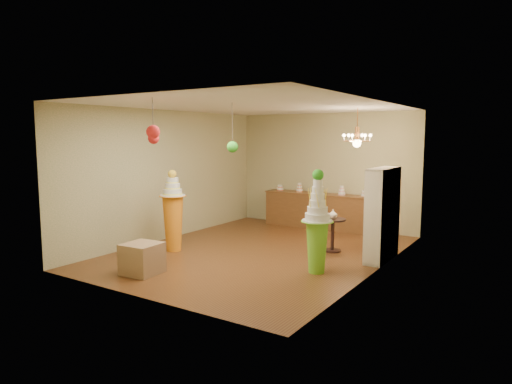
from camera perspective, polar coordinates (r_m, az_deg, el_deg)
The scene contains 17 objects.
floor at distance 9.60m, azimuth 0.34°, elevation -7.49°, with size 6.50×6.50×0.00m, color #502D15.
ceiling at distance 9.32m, azimuth 0.35°, elevation 10.68°, with size 6.50×6.50×0.00m, color silver.
wall_back at distance 12.20m, azimuth 8.60°, elevation 2.66°, with size 5.00×0.04×3.00m, color tan.
wall_front at distance 6.85m, azimuth -14.47°, elevation -0.76°, with size 5.00×0.04×3.00m, color tan.
wall_left at distance 10.89m, azimuth -10.82°, elevation 2.11°, with size 0.04×6.50×3.00m, color tan.
wall_right at distance 8.27m, azimuth 15.09°, elevation 0.51°, with size 0.04×6.50×3.00m, color tan.
pedestal_green at distance 8.09m, azimuth 7.64°, elevation -5.05°, with size 0.63×0.63×1.84m.
pedestal_orange at distance 9.71m, azimuth -10.32°, elevation -3.07°, with size 0.61×0.61×1.71m.
burlap_riser at distance 8.31m, azimuth -14.04°, elevation -8.06°, with size 0.59×0.59×0.54m, color #8E6F4E.
sideboard at distance 12.06m, azimuth 7.96°, elevation -2.26°, with size 3.04×0.54×1.16m.
shelving_unit at distance 9.16m, azimuth 15.55°, elevation -2.68°, with size 0.33×1.20×1.80m.
round_table at distance 9.68m, azimuth 9.55°, elevation -4.73°, with size 0.62×0.62×0.70m.
vase at distance 9.62m, azimuth 9.59°, elevation -2.74°, with size 0.18×0.18×0.19m, color white.
pom_red_left at distance 7.91m, azimuth -12.69°, elevation 6.56°, with size 0.19×0.19×0.73m.
pom_green_mid at distance 8.31m, azimuth -2.96°, elevation 5.66°, with size 0.20×0.20×0.90m.
pom_red_right at distance 7.40m, azimuth -12.74°, elevation 7.35°, with size 0.22×0.22×0.64m.
chandelier at distance 10.05m, azimuth 12.50°, elevation 6.26°, with size 0.76×0.76×0.85m.
Camera 1 is at (5.01, -7.84, 2.39)m, focal length 32.00 mm.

